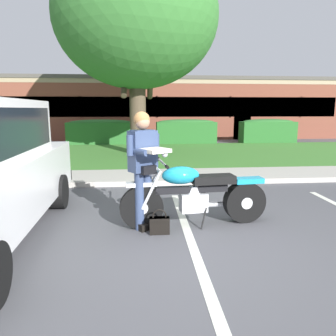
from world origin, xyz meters
name	(u,v)px	position (x,y,z in m)	size (l,w,h in m)	color
ground_plane	(188,245)	(0.00, 0.00, 0.00)	(140.00, 140.00, 0.00)	#4C4C51
curb_strip	(166,182)	(0.00, 3.35, 0.06)	(60.00, 0.20, 0.12)	#ADA89E
concrete_walk	(164,176)	(0.00, 4.20, 0.04)	(60.00, 1.50, 0.08)	#ADA89E
grass_lawn	(155,154)	(0.00, 8.36, 0.03)	(60.00, 6.81, 0.06)	#3D752D
stall_stripe_1	(190,238)	(0.06, 0.20, 0.00)	(0.12, 4.40, 0.01)	silver
motorcycle	(200,194)	(0.29, 0.73, 0.48)	(2.24, 0.82, 1.18)	black
rider_person	(144,161)	(-0.55, 0.63, 1.01)	(0.61, 0.67, 1.70)	black
handbag	(159,224)	(-0.35, 0.41, 0.14)	(0.28, 0.13, 0.36)	black
shade_tree	(136,19)	(-0.65, 8.30, 4.90)	(5.83, 5.83, 7.40)	#4C3D2D
hedge_left	(101,132)	(-2.49, 12.02, 0.65)	(3.20, 0.90, 1.24)	#286028
hedge_center_left	(186,131)	(1.73, 12.02, 0.65)	(2.96, 0.90, 1.24)	#286028
hedge_center_right	(268,131)	(5.95, 12.02, 0.65)	(2.77, 0.90, 1.24)	#286028
brick_building	(153,108)	(0.40, 18.90, 1.79)	(24.80, 9.56, 3.57)	brown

